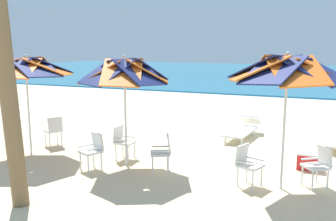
# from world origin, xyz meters

# --- Properties ---
(ground_plane) EXTENTS (80.00, 80.00, 0.00)m
(ground_plane) POSITION_xyz_m (0.00, 0.00, 0.00)
(ground_plane) COLOR beige
(sea) EXTENTS (80.00, 36.00, 0.10)m
(sea) POSITION_xyz_m (0.00, 29.08, 0.05)
(sea) COLOR teal
(sea) RESTS_ON ground
(surf_foam) EXTENTS (80.00, 0.70, 0.01)m
(surf_foam) POSITION_xyz_m (0.00, 10.78, 0.01)
(surf_foam) COLOR white
(surf_foam) RESTS_ON ground
(beach_umbrella_0) EXTENTS (2.35, 2.35, 2.78)m
(beach_umbrella_0) POSITION_xyz_m (-0.74, -2.80, 2.42)
(beach_umbrella_0) COLOR silver
(beach_umbrella_0) RESTS_ON ground
(plastic_chair_0) EXTENTS (0.59, 0.57, 0.87)m
(plastic_chair_0) POSITION_xyz_m (-1.43, -2.88, 0.50)
(plastic_chair_0) COLOR white
(plastic_chair_0) RESTS_ON ground
(plastic_chair_1) EXTENTS (0.63, 0.62, 0.87)m
(plastic_chair_1) POSITION_xyz_m (-0.06, -2.40, 0.50)
(plastic_chair_1) COLOR white
(plastic_chair_1) RESTS_ON ground
(beach_umbrella_1) EXTENTS (2.23, 2.23, 2.68)m
(beach_umbrella_1) POSITION_xyz_m (-4.39, -2.68, 2.28)
(beach_umbrella_1) COLOR silver
(beach_umbrella_1) RESTS_ON ground
(plastic_chair_2) EXTENTS (0.60, 0.58, 0.87)m
(plastic_chair_2) POSITION_xyz_m (-3.38, -2.76, 0.50)
(plastic_chair_2) COLOR white
(plastic_chair_2) RESTS_ON ground
(plastic_chair_3) EXTENTS (0.47, 0.45, 0.87)m
(plastic_chair_3) POSITION_xyz_m (-4.73, -2.24, 0.50)
(plastic_chair_3) COLOR white
(plastic_chair_3) RESTS_ON ground
(plastic_chair_4) EXTENTS (0.59, 0.61, 0.87)m
(plastic_chair_4) POSITION_xyz_m (-4.98, -3.22, 0.50)
(plastic_chair_4) COLOR white
(plastic_chair_4) RESTS_ON ground
(beach_umbrella_2) EXTENTS (2.44, 2.44, 2.66)m
(beach_umbrella_2) POSITION_xyz_m (-7.29, -2.75, 2.32)
(beach_umbrella_2) COLOR silver
(beach_umbrella_2) RESTS_ON ground
(plastic_chair_5) EXTENTS (0.62, 0.61, 0.87)m
(plastic_chair_5) POSITION_xyz_m (-7.20, -1.90, 0.50)
(plastic_chair_5) COLOR white
(plastic_chair_5) RESTS_ON ground
(sun_lounger_2) EXTENTS (0.86, 2.20, 0.62)m
(sun_lounger_2) POSITION_xyz_m (-2.31, 1.13, 0.28)
(sun_lounger_2) COLOR white
(sun_lounger_2) RESTS_ON ground
(cooler_box) EXTENTS (0.50, 0.34, 0.40)m
(cooler_box) POSITION_xyz_m (-0.29, -1.30, 0.20)
(cooler_box) COLOR red
(cooler_box) RESTS_ON ground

